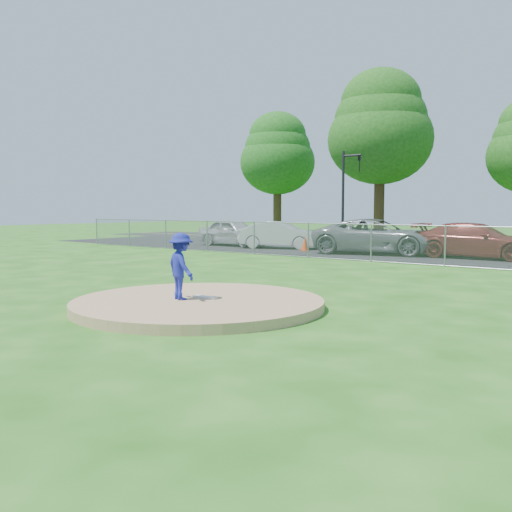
# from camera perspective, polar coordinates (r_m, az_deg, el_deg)

# --- Properties ---
(ground) EXTENTS (120.00, 120.00, 0.00)m
(ground) POSITION_cam_1_polar(r_m,az_deg,el_deg) (20.71, 13.84, -1.29)
(ground) COLOR #1B5312
(ground) RESTS_ON ground
(pitchers_mound) EXTENTS (5.40, 5.40, 0.20)m
(pitchers_mound) POSITION_cam_1_polar(r_m,az_deg,el_deg) (12.38, -5.76, -4.77)
(pitchers_mound) COLOR #A6805B
(pitchers_mound) RESTS_ON ground
(pitching_rubber) EXTENTS (0.60, 0.15, 0.04)m
(pitching_rubber) POSITION_cam_1_polar(r_m,az_deg,el_deg) (12.50, -5.13, -4.11)
(pitching_rubber) COLOR white
(pitching_rubber) RESTS_ON pitchers_mound
(chain_link_fence) EXTENTS (40.00, 0.06, 1.50)m
(chain_link_fence) POSITION_cam_1_polar(r_m,az_deg,el_deg) (22.48, 15.99, 1.05)
(chain_link_fence) COLOR gray
(chain_link_fence) RESTS_ON ground
(parking_lot) EXTENTS (50.00, 8.00, 0.01)m
(parking_lot) POSITION_cam_1_polar(r_m,az_deg,el_deg) (26.75, 19.62, -0.07)
(parking_lot) COLOR black
(parking_lot) RESTS_ON ground
(street) EXTENTS (60.00, 7.00, 0.01)m
(street) POSITION_cam_1_polar(r_m,az_deg,el_deg) (33.92, 23.69, 0.78)
(street) COLOR black
(street) RESTS_ON ground
(tree_far_left) EXTENTS (6.72, 6.72, 10.74)m
(tree_far_left) POSITION_cam_1_polar(r_m,az_deg,el_deg) (51.95, 2.16, 10.24)
(tree_far_left) COLOR #362513
(tree_far_left) RESTS_ON ground
(tree_left) EXTENTS (7.84, 7.84, 12.53)m
(tree_left) POSITION_cam_1_polar(r_m,az_deg,el_deg) (44.71, 12.34, 12.54)
(tree_left) COLOR #362313
(tree_left) RESTS_ON ground
(traffic_signal_left) EXTENTS (1.28, 0.20, 5.60)m
(traffic_signal_left) POSITION_cam_1_polar(r_m,az_deg,el_deg) (35.30, 9.04, 6.73)
(traffic_signal_left) COLOR black
(traffic_signal_left) RESTS_ON ground
(pitcher) EXTENTS (1.05, 0.81, 1.43)m
(pitcher) POSITION_cam_1_polar(r_m,az_deg,el_deg) (12.28, -7.50, -1.02)
(pitcher) COLOR navy
(pitcher) RESTS_ON pitchers_mound
(traffic_cone) EXTENTS (0.36, 0.36, 0.70)m
(traffic_cone) POSITION_cam_1_polar(r_m,az_deg,el_deg) (28.73, 4.91, 1.22)
(traffic_cone) COLOR #EF400C
(traffic_cone) RESTS_ON parking_lot
(parked_car_silver) EXTENTS (4.51, 1.94, 1.52)m
(parked_car_silver) POSITION_cam_1_polar(r_m,az_deg,el_deg) (32.41, -2.24, 2.37)
(parked_car_silver) COLOR #B2B2B7
(parked_car_silver) RESTS_ON parking_lot
(parked_car_white) EXTENTS (4.60, 2.94, 1.43)m
(parked_car_white) POSITION_cam_1_polar(r_m,az_deg,el_deg) (30.30, 2.43, 2.12)
(parked_car_white) COLOR silver
(parked_car_white) RESTS_ON parking_lot
(parked_car_gray) EXTENTS (6.38, 4.07, 1.64)m
(parked_car_gray) POSITION_cam_1_polar(r_m,az_deg,el_deg) (27.27, 11.99, 1.93)
(parked_car_gray) COLOR slate
(parked_car_gray) RESTS_ON parking_lot
(parked_car_darkred) EXTENTS (5.28, 2.27, 1.51)m
(parked_car_darkred) POSITION_cam_1_polar(r_m,az_deg,el_deg) (26.08, 21.19, 1.45)
(parked_car_darkred) COLOR maroon
(parked_car_darkred) RESTS_ON parking_lot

